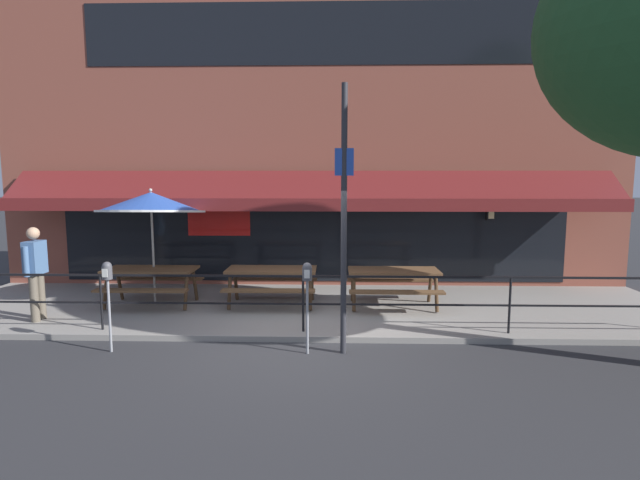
{
  "coord_description": "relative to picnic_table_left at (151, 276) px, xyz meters",
  "views": [
    {
      "loc": [
        0.52,
        -7.89,
        2.7
      ],
      "look_at": [
        0.25,
        1.6,
        1.5
      ],
      "focal_mm": 28.0,
      "sensor_mm": 36.0,
      "label": 1
    }
  ],
  "objects": [
    {
      "name": "picnic_table_right",
      "position": [
        4.9,
        0.0,
        0.0
      ],
      "size": [
        1.8,
        1.42,
        0.76
      ],
      "color": "brown",
      "rests_on": "patio_deck"
    },
    {
      "name": "patio_railing",
      "position": [
        3.19,
        -1.65,
        0.09
      ],
      "size": [
        13.84,
        0.04,
        0.97
      ],
      "color": "black",
      "rests_on": "patio_deck"
    },
    {
      "name": "parking_meter_near",
      "position": [
        0.25,
        -2.45,
        0.44
      ],
      "size": [
        0.15,
        0.16,
        1.42
      ],
      "color": "gray",
      "rests_on": "ground"
    },
    {
      "name": "street_sign_pole",
      "position": [
        3.86,
        -2.4,
        1.38
      ],
      "size": [
        0.28,
        0.09,
        4.06
      ],
      "color": "#2D2D33",
      "rests_on": "ground"
    },
    {
      "name": "pedestrian_walking",
      "position": [
        -1.68,
        -1.12,
        0.35
      ],
      "size": [
        0.24,
        0.62,
        1.71
      ],
      "color": "#665B4C",
      "rests_on": "patio_deck"
    },
    {
      "name": "picnic_table_centre",
      "position": [
        2.45,
        0.06,
        0.0
      ],
      "size": [
        1.8,
        1.42,
        0.76
      ],
      "color": "brown",
      "rests_on": "patio_deck"
    },
    {
      "name": "picnic_table_left",
      "position": [
        0.0,
        0.0,
        0.0
      ],
      "size": [
        1.8,
        1.42,
        0.76
      ],
      "color": "brown",
      "rests_on": "patio_deck"
    },
    {
      "name": "restaurant_building",
      "position": [
        3.19,
        2.28,
        3.5
      ],
      "size": [
        15.0,
        1.6,
        8.48
      ],
      "color": "brown",
      "rests_on": "ground"
    },
    {
      "name": "ground_plane",
      "position": [
        3.19,
        -1.95,
        -0.71
      ],
      "size": [
        120.0,
        120.0,
        0.0
      ],
      "primitive_type": "plane",
      "color": "#2D2D30"
    },
    {
      "name": "patio_deck",
      "position": [
        3.19,
        0.05,
        -0.66
      ],
      "size": [
        15.0,
        4.0,
        0.1
      ],
      "primitive_type": "cube",
      "color": "gray",
      "rests_on": "ground"
    },
    {
      "name": "patio_umbrella_left",
      "position": [
        -0.0,
        0.17,
        1.47
      ],
      "size": [
        2.14,
        2.14,
        2.38
      ],
      "color": "#B7B2A8",
      "rests_on": "patio_deck"
    },
    {
      "name": "parking_meter_far",
      "position": [
        3.31,
        -2.45,
        0.44
      ],
      "size": [
        0.15,
        0.16,
        1.42
      ],
      "color": "gray",
      "rests_on": "ground"
    }
  ]
}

